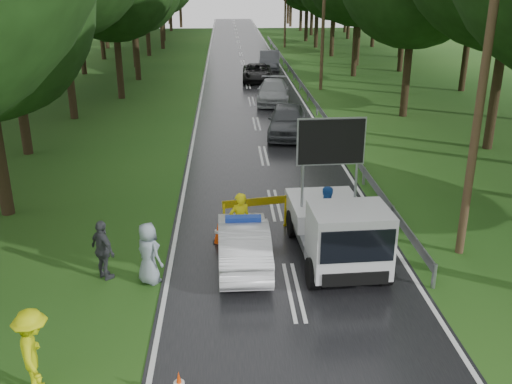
{
  "coord_description": "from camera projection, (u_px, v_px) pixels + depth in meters",
  "views": [
    {
      "loc": [
        -1.68,
        -12.93,
        7.74
      ],
      "look_at": [
        -0.78,
        3.97,
        1.3
      ],
      "focal_mm": 40.0,
      "sensor_mm": 36.0,
      "label": 1
    }
  ],
  "objects": [
    {
      "name": "barrier",
      "position": [
        263.0,
        205.0,
        18.32
      ],
      "size": [
        2.61,
        0.55,
        1.09
      ],
      "rotation": [
        0.0,
        0.0,
        0.19
      ],
      "color": "#DAB90B",
      "rests_on": "ground"
    },
    {
      "name": "cone_left_mid",
      "position": [
        218.0,
        234.0,
        17.49
      ],
      "size": [
        0.32,
        0.32,
        0.67
      ],
      "color": "black",
      "rests_on": "ground"
    },
    {
      "name": "cone_center",
      "position": [
        260.0,
        245.0,
        16.59
      ],
      "size": [
        0.38,
        0.38,
        0.81
      ],
      "color": "black",
      "rests_on": "ground"
    },
    {
      "name": "queue_car_first",
      "position": [
        287.0,
        121.0,
        29.14
      ],
      "size": [
        2.5,
        4.89,
        1.59
      ],
      "primitive_type": "imported",
      "rotation": [
        0.0,
        0.0,
        -0.14
      ],
      "color": "#414449",
      "rests_on": "ground"
    },
    {
      "name": "queue_car_third",
      "position": [
        257.0,
        73.0,
        44.25
      ],
      "size": [
        2.43,
        4.94,
        1.35
      ],
      "primitive_type": "imported",
      "rotation": [
        0.0,
        0.0,
        -0.04
      ],
      "color": "black",
      "rests_on": "ground"
    },
    {
      "name": "work_truck",
      "position": [
        338.0,
        228.0,
        16.09
      ],
      "size": [
        2.41,
        5.0,
        3.9
      ],
      "rotation": [
        0.0,
        0.0,
        0.05
      ],
      "color": "gray",
      "rests_on": "ground"
    },
    {
      "name": "road",
      "position": [
        248.0,
        85.0,
        42.9
      ],
      "size": [
        7.0,
        140.0,
        0.02
      ],
      "primitive_type": "cube",
      "color": "black",
      "rests_on": "ground"
    },
    {
      "name": "cone_far",
      "position": [
        331.0,
        237.0,
        17.18
      ],
      "size": [
        0.36,
        0.36,
        0.76
      ],
      "color": "black",
      "rests_on": "ground"
    },
    {
      "name": "utility_pole_mid",
      "position": [
        323.0,
        17.0,
        39.49
      ],
      "size": [
        1.4,
        0.24,
        10.0
      ],
      "color": "#4C3823",
      "rests_on": "ground"
    },
    {
      "name": "cone_right",
      "position": [
        370.0,
        234.0,
        17.45
      ],
      "size": [
        0.31,
        0.31,
        0.65
      ],
      "color": "black",
      "rests_on": "ground"
    },
    {
      "name": "bystander_left",
      "position": [
        34.0,
        352.0,
        11.04
      ],
      "size": [
        1.02,
        1.34,
        1.83
      ],
      "primitive_type": "imported",
      "rotation": [
        0.0,
        0.0,
        1.9
      ],
      "color": "#C4CF0B",
      "rests_on": "ground"
    },
    {
      "name": "bystander_mid",
      "position": [
        103.0,
        250.0,
        15.27
      ],
      "size": [
        0.98,
        1.01,
        1.7
      ],
      "primitive_type": "imported",
      "rotation": [
        0.0,
        0.0,
        2.33
      ],
      "color": "#383A3F",
      "rests_on": "ground"
    },
    {
      "name": "utility_pole_far",
      "position": [
        285.0,
        1.0,
        63.76
      ],
      "size": [
        1.4,
        0.24,
        10.0
      ],
      "color": "#4C3823",
      "rests_on": "ground"
    },
    {
      "name": "civilian",
      "position": [
        328.0,
        214.0,
        17.46
      ],
      "size": [
        0.96,
        0.8,
        1.78
      ],
      "primitive_type": "imported",
      "rotation": [
        0.0,
        0.0,
        0.16
      ],
      "color": "#194BA3",
      "rests_on": "ground"
    },
    {
      "name": "officer",
      "position": [
        240.0,
        222.0,
        16.91
      ],
      "size": [
        0.77,
        0.63,
        1.81
      ],
      "primitive_type": "imported",
      "rotation": [
        0.0,
        0.0,
        3.48
      ],
      "color": "yellow",
      "rests_on": "ground"
    },
    {
      "name": "guardrail",
      "position": [
        297.0,
        78.0,
        42.58
      ],
      "size": [
        0.12,
        60.06,
        0.7
      ],
      "color": "gray",
      "rests_on": "ground"
    },
    {
      "name": "ground",
      "position": [
        294.0,
        292.0,
        14.9
      ],
      "size": [
        160.0,
        160.0,
        0.0
      ],
      "primitive_type": "plane",
      "color": "#1C4914",
      "rests_on": "ground"
    },
    {
      "name": "queue_car_second",
      "position": [
        273.0,
        92.0,
        36.79
      ],
      "size": [
        2.5,
        5.11,
        1.43
      ],
      "primitive_type": "imported",
      "rotation": [
        0.0,
        0.0,
        -0.1
      ],
      "color": "#989BA0",
      "rests_on": "ground"
    },
    {
      "name": "police_sedan",
      "position": [
        243.0,
        243.0,
        16.11
      ],
      "size": [
        1.47,
        4.06,
        1.46
      ],
      "rotation": [
        0.0,
        0.0,
        3.16
      ],
      "color": "silver",
      "rests_on": "ground"
    },
    {
      "name": "queue_car_fourth",
      "position": [
        270.0,
        60.0,
        49.88
      ],
      "size": [
        2.09,
        4.96,
        1.59
      ],
      "primitive_type": "imported",
      "rotation": [
        0.0,
        0.0,
        -0.08
      ],
      "color": "#44464C",
      "rests_on": "ground"
    },
    {
      "name": "utility_pole_near",
      "position": [
        483.0,
        82.0,
        15.23
      ],
      "size": [
        1.4,
        0.24,
        10.0
      ],
      "color": "#4C3823",
      "rests_on": "ground"
    },
    {
      "name": "bystander_right",
      "position": [
        149.0,
        253.0,
        15.07
      ],
      "size": [
        0.99,
        0.97,
        1.72
      ],
      "primitive_type": "imported",
      "rotation": [
        0.0,
        0.0,
        2.39
      ],
      "color": "#84949F",
      "rests_on": "ground"
    }
  ]
}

